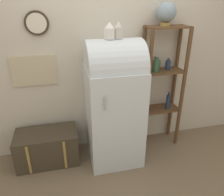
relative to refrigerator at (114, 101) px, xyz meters
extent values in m
plane|color=#7A664C|center=(0.00, -0.21, -0.83)|extent=(12.00, 12.00, 0.00)
cube|color=beige|center=(0.00, 0.36, 0.52)|extent=(7.00, 0.05, 2.70)
cylinder|color=#382D1E|center=(-0.81, 0.32, 0.91)|extent=(0.27, 0.03, 0.27)
cylinder|color=beige|center=(-0.81, 0.30, 0.91)|extent=(0.22, 0.01, 0.22)
cube|color=#C6B793|center=(-0.92, 0.32, 0.36)|extent=(0.53, 0.02, 0.37)
cube|color=silver|center=(0.00, 0.00, -0.20)|extent=(0.66, 0.67, 1.26)
cylinder|color=silver|center=(0.00, 0.00, 0.45)|extent=(0.64, 0.62, 0.62)
cylinder|color=#B7B7BC|center=(-0.18, -0.36, 0.15)|extent=(0.02, 0.02, 0.16)
cube|color=#423828|center=(-0.87, 0.08, -0.61)|extent=(0.78, 0.42, 0.44)
cube|color=#AD8942|center=(-1.08, -0.13, -0.61)|extent=(0.03, 0.01, 0.39)
cube|color=#AD8942|center=(-0.65, -0.13, -0.61)|extent=(0.03, 0.01, 0.39)
cylinder|color=brown|center=(0.47, 0.05, 0.01)|extent=(0.05, 0.05, 1.68)
cylinder|color=brown|center=(0.97, 0.05, 0.01)|extent=(0.05, 0.05, 1.68)
cylinder|color=brown|center=(0.47, 0.29, 0.01)|extent=(0.05, 0.05, 1.68)
cylinder|color=brown|center=(0.97, 0.29, 0.01)|extent=(0.05, 0.05, 1.68)
cube|color=brown|center=(0.72, 0.17, -0.28)|extent=(0.53, 0.27, 0.02)
cube|color=brown|center=(0.72, 0.17, 0.28)|extent=(0.53, 0.27, 0.02)
cube|color=brown|center=(0.72, 0.17, 0.84)|extent=(0.53, 0.27, 0.02)
cylinder|color=#7F6647|center=(0.60, 0.20, 0.36)|extent=(0.08, 0.08, 0.15)
cylinder|color=#7F6647|center=(0.60, 0.20, 0.46)|extent=(0.03, 0.03, 0.04)
cylinder|color=#335B3D|center=(0.63, 0.20, 0.36)|extent=(0.10, 0.10, 0.14)
cylinder|color=#335B3D|center=(0.63, 0.20, 0.44)|extent=(0.04, 0.04, 0.03)
cylinder|color=#23334C|center=(0.82, 0.13, -0.17)|extent=(0.06, 0.06, 0.20)
cylinder|color=#23334C|center=(0.82, 0.13, -0.04)|extent=(0.02, 0.02, 0.05)
cylinder|color=#23334C|center=(0.78, 0.18, 0.35)|extent=(0.07, 0.07, 0.12)
cylinder|color=#23334C|center=(0.78, 0.18, 0.43)|extent=(0.03, 0.03, 0.03)
cylinder|color=#335B3D|center=(0.58, 0.13, 0.37)|extent=(0.07, 0.07, 0.16)
cylinder|color=#335B3D|center=(0.58, 0.13, 0.47)|extent=(0.03, 0.03, 0.04)
cylinder|color=#AD8942|center=(0.69, 0.19, 0.87)|extent=(0.12, 0.12, 0.04)
sphere|color=#7F939E|center=(0.69, 0.19, 1.01)|extent=(0.24, 0.24, 0.24)
cylinder|color=white|center=(-0.05, -0.01, 0.82)|extent=(0.12, 0.12, 0.12)
cone|color=white|center=(-0.05, -0.01, 0.90)|extent=(0.10, 0.10, 0.06)
cylinder|color=beige|center=(0.05, 0.00, 0.82)|extent=(0.09, 0.09, 0.12)
cone|color=beige|center=(0.05, 0.00, 0.91)|extent=(0.08, 0.08, 0.06)
camera|label=1|loc=(-0.58, -2.37, 1.17)|focal=35.00mm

